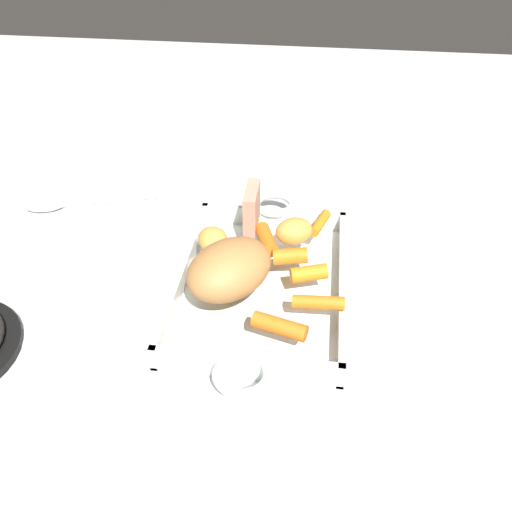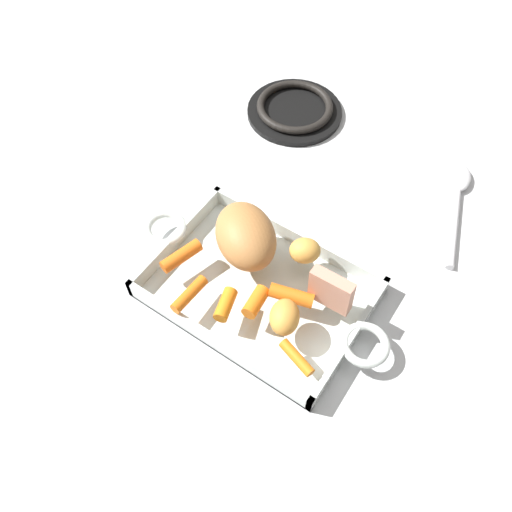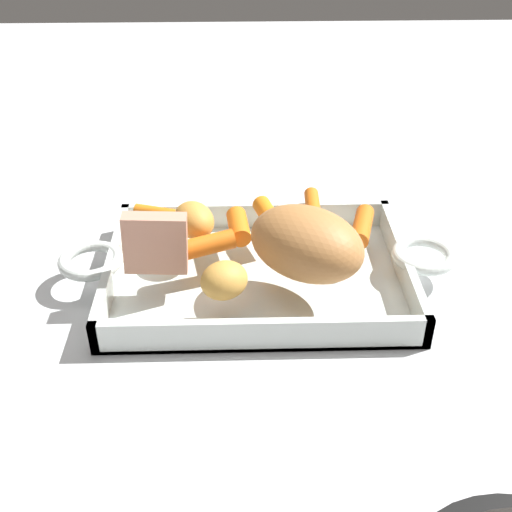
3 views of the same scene
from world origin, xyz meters
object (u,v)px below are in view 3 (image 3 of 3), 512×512
potato_whole (194,220)px  roasting_dish (258,273)px  baby_carrot_short (239,226)px  baby_carrot_long (313,208)px  potato_golden_small (224,280)px  pork_roast (307,243)px  baby_carrot_northwest (362,226)px  baby_carrot_center_left (268,214)px  baby_carrot_center_right (159,213)px  baby_carrot_southwest (204,248)px  roast_slice_thin (155,243)px

potato_whole → roasting_dish: bearing=151.1°
baby_carrot_short → roasting_dish: bearing=119.1°
baby_carrot_long → potato_golden_small: bearing=56.4°
baby_carrot_long → potato_golden_small: 0.19m
pork_roast → baby_carrot_northwest: pork_roast is taller
roasting_dish → baby_carrot_center_left: (-0.01, -0.07, 0.04)m
potato_whole → potato_golden_small: bearing=107.3°
baby_carrot_short → baby_carrot_center_right: size_ratio=0.82×
roasting_dish → baby_carrot_southwest: baby_carrot_southwest is taller
potato_golden_small → roasting_dish: bearing=-115.6°
roasting_dish → potato_golden_small: bearing=64.4°
baby_carrot_short → potato_golden_small: (0.01, 0.11, 0.01)m
pork_roast → baby_carrot_short: 0.11m
baby_carrot_southwest → baby_carrot_short: bearing=-130.9°
baby_carrot_long → baby_carrot_center_left: (0.06, 0.02, 0.00)m
baby_carrot_center_left → baby_carrot_short: 0.04m
potato_whole → pork_roast: bearing=147.5°
roasting_dish → potato_whole: bearing=-28.9°
baby_carrot_long → baby_carrot_center_left: bearing=15.4°
pork_roast → baby_carrot_long: (-0.02, -0.12, -0.03)m
baby_carrot_long → baby_carrot_short: (0.09, 0.04, 0.00)m
roast_slice_thin → baby_carrot_northwest: roast_slice_thin is taller
baby_carrot_short → potato_whole: potato_whole is taller
baby_carrot_northwest → baby_carrot_center_right: baby_carrot_northwest is taller
baby_carrot_center_right → roast_slice_thin: bearing=94.8°
baby_carrot_long → potato_golden_small: size_ratio=1.38×
potato_whole → baby_carrot_long: bearing=-163.2°
baby_carrot_center_left → baby_carrot_southwest: (0.07, 0.07, 0.00)m
baby_carrot_long → baby_carrot_center_left: 0.06m
pork_roast → potato_whole: size_ratio=2.22×
potato_whole → roast_slice_thin: bearing=62.2°
pork_roast → potato_golden_small: size_ratio=2.57×
pork_roast → potato_golden_small: 0.09m
baby_carrot_center_left → baby_carrot_short: size_ratio=1.03×
roast_slice_thin → pork_roast: bearing=176.8°
baby_carrot_center_right → potato_whole: potato_whole is taller
baby_carrot_northwest → roast_slice_thin: bearing=15.8°
pork_roast → baby_carrot_southwest: bearing=-16.6°
pork_roast → baby_carrot_southwest: size_ratio=1.89×
baby_carrot_short → baby_carrot_long: bearing=-154.2°
roast_slice_thin → baby_carrot_northwest: bearing=-164.2°
baby_carrot_center_left → baby_carrot_northwest: bearing=164.1°
roasting_dish → roast_slice_thin: (0.11, 0.03, 0.06)m
pork_roast → baby_carrot_center_right: (0.16, -0.11, -0.03)m
roasting_dish → baby_carrot_center_right: baby_carrot_center_right is taller
baby_carrot_center_right → baby_carrot_center_left: bearing=175.2°
baby_carrot_southwest → baby_carrot_center_right: (0.06, -0.08, -0.00)m
baby_carrot_short → baby_carrot_center_right: bearing=-22.4°
baby_carrot_southwest → potato_whole: size_ratio=1.17×
baby_carrot_northwest → baby_carrot_center_right: 0.24m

